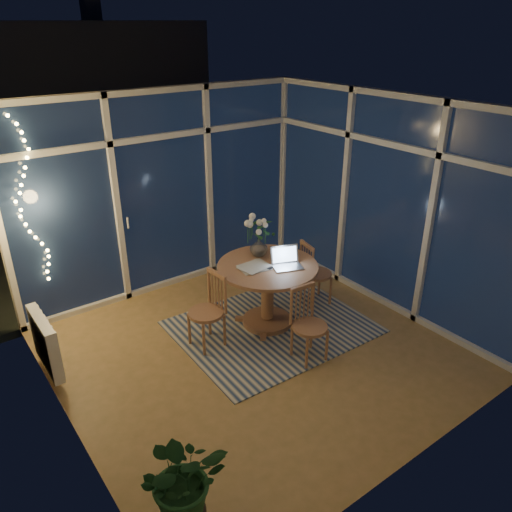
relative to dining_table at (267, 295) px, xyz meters
name	(u,v)px	position (x,y,z in m)	size (l,w,h in m)	color
floor	(255,350)	(-0.43, -0.35, -0.39)	(4.00, 4.00, 0.00)	olive
ceiling	(255,109)	(-0.43, -0.35, 2.21)	(4.00, 4.00, 0.00)	white
wall_back	(163,192)	(-0.43, 1.65, 0.91)	(4.00, 0.04, 2.60)	beige
wall_front	(423,335)	(-0.43, -2.35, 0.91)	(4.00, 0.04, 2.60)	beige
wall_left	(49,305)	(-2.43, -0.35, 0.91)	(0.04, 4.00, 2.60)	beige
wall_right	(388,203)	(1.57, -0.35, 0.91)	(0.04, 4.00, 2.60)	beige
window_wall_back	(165,193)	(-0.43, 1.61, 0.91)	(4.00, 0.10, 2.60)	silver
window_wall_right	(386,204)	(1.53, -0.35, 0.91)	(0.10, 4.00, 2.60)	silver
radiator	(45,343)	(-2.37, 0.55, 0.01)	(0.10, 0.70, 0.58)	silver
fairy_lights	(28,204)	(-2.08, 1.53, 1.13)	(0.24, 0.10, 1.85)	#FFD266
garden_patio	(120,216)	(0.07, 4.65, -0.45)	(12.00, 6.00, 0.10)	black
garden_fence	(77,165)	(-0.43, 5.15, 0.51)	(11.00, 0.08, 1.80)	#3B2015
neighbour_roof	(36,76)	(-0.13, 8.15, 1.81)	(7.00, 3.00, 2.20)	#30333A
garden_shrubs	(75,234)	(-1.23, 3.05, 0.06)	(0.90, 0.90, 0.90)	black
rug	(272,327)	(0.00, -0.10, -0.39)	(2.16, 1.73, 0.01)	beige
dining_table	(267,295)	(0.00, 0.00, 0.00)	(1.15, 1.15, 0.79)	#986645
chair_left	(206,311)	(-0.81, 0.05, 0.05)	(0.41, 0.41, 0.89)	#986645
chair_right	(317,272)	(0.81, 0.03, 0.04)	(0.40, 0.40, 0.87)	#986645
chair_front	(310,325)	(-0.06, -0.81, 0.03)	(0.39, 0.39, 0.84)	#986645
laptop	(288,258)	(0.14, -0.18, 0.51)	(0.32, 0.28, 0.24)	silver
flower_vase	(259,247)	(0.07, 0.26, 0.50)	(0.20, 0.20, 0.21)	silver
bowl	(282,256)	(0.26, 0.06, 0.41)	(0.15, 0.15, 0.04)	silver
newspapers	(253,267)	(-0.17, 0.04, 0.40)	(0.34, 0.26, 0.02)	beige
phone	(271,268)	(-0.02, -0.08, 0.40)	(0.10, 0.05, 0.01)	black
potted_plant	(185,489)	(-2.08, -1.76, -0.01)	(0.54, 0.47, 0.76)	#194622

